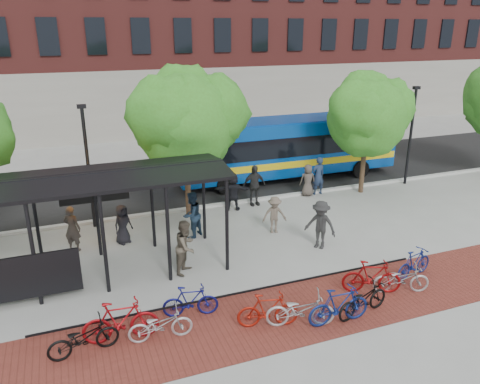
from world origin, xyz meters
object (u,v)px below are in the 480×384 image
object	(u,v)px
pedestrian_8	(186,247)
bus_shelter	(59,193)
bike_3	(190,301)
lamp_post_left	(88,164)
bike_5	(268,310)
pedestrian_1	(72,229)
pedestrian_2	(192,215)
pedestrian_5	(233,191)
tree_c	(369,112)
bus	(287,145)
bike_2	(160,325)
bike_6	(300,310)
pedestrian_9	(320,225)
pedestrian_4	(254,185)
bike_0	(83,338)
bike_11	(414,263)
bike_8	(363,300)
pedestrian_7	(318,176)
pedestrian_3	(274,215)
pedestrian_6	(308,180)
bike_10	(401,279)
lamp_post_right	(411,133)
bike_9	(372,277)
bike_1	(121,321)
pedestrian_0	(123,224)
bike_7	(339,306)
tree_b	(187,116)

from	to	relation	value
pedestrian_8	bus_shelter	bearing A→B (deg)	114.70
bike_3	lamp_post_left	bearing A→B (deg)	27.24
bike_5	pedestrian_1	size ratio (longest dim) A/B	0.97
pedestrian_2	pedestrian_5	size ratio (longest dim) A/B	1.06
tree_c	bus	distance (m)	4.79
tree_c	bike_2	distance (m)	14.98
bike_6	pedestrian_9	bearing A→B (deg)	-18.18
bus	pedestrian_4	bearing A→B (deg)	-134.86
bike_3	bike_0	bearing A→B (deg)	114.15
bike_11	pedestrian_1	xyz separation A→B (m)	(-10.55, 6.13, 0.38)
bike_2	pedestrian_5	distance (m)	9.60
lamp_post_left	pedestrian_8	size ratio (longest dim) A/B	2.71
bike_8	pedestrian_7	xyz separation A→B (m)	(3.98, 9.58, 0.47)
pedestrian_2	pedestrian_3	distance (m)	3.33
lamp_post_left	bike_8	xyz separation A→B (m)	(6.78, -9.38, -2.25)
bike_0	pedestrian_4	bearing A→B (deg)	-51.81
lamp_post_left	bike_2	size ratio (longest dim) A/B	2.97
bike_6	pedestrian_6	bearing A→B (deg)	-11.81
pedestrian_7	bike_10	bearing A→B (deg)	72.55
bike_2	pedestrian_5	world-z (taller)	pedestrian_5
lamp_post_left	pedestrian_1	world-z (taller)	lamp_post_left
tree_c	lamp_post_left	size ratio (longest dim) A/B	1.16
lamp_post_right	bike_11	world-z (taller)	lamp_post_right
bike_10	bike_6	bearing A→B (deg)	115.63
bus	pedestrian_6	distance (m)	3.11
bike_9	pedestrian_9	xyz separation A→B (m)	(0.09, 3.37, 0.39)
bus_shelter	pedestrian_8	distance (m)	4.42
bike_6	pedestrian_6	xyz separation A→B (m)	(5.36, 9.42, 0.28)
tree_c	bike_1	xyz separation A→B (m)	(-13.02, -7.86, -3.45)
bike_10	pedestrian_9	size ratio (longest dim) A/B	0.95
pedestrian_2	pedestrian_5	bearing A→B (deg)	-173.94
lamp_post_right	pedestrian_2	xyz separation A→B (m)	(-12.42, -2.43, -1.81)
pedestrian_0	pedestrian_8	bearing A→B (deg)	-91.10
bike_3	bike_10	bearing A→B (deg)	-87.64
pedestrian_5	bike_7	bearing A→B (deg)	108.56
pedestrian_1	pedestrian_8	world-z (taller)	pedestrian_8
bike_2	pedestrian_1	bearing A→B (deg)	21.53
bus_shelter	tree_b	world-z (taller)	tree_b
bus	bike_5	xyz separation A→B (m)	(-6.46, -12.02, -1.38)
bus_shelter	tree_b	xyz separation A→B (m)	(5.23, 3.83, 1.46)
bus_shelter	lamp_post_right	xyz separation A→B (m)	(17.13, 4.08, -0.25)
lamp_post_left	bike_8	world-z (taller)	lamp_post_left
lamp_post_right	bus_shelter	bearing A→B (deg)	-166.61
bike_10	pedestrian_2	distance (m)	8.13
bus	bike_5	size ratio (longest dim) A/B	7.08
pedestrian_4	pedestrian_6	world-z (taller)	pedestrian_4
bus_shelter	lamp_post_left	xyz separation A→B (m)	(1.13, 4.08, -0.25)
lamp_post_left	pedestrian_8	bearing A→B (deg)	-62.56
tree_c	pedestrian_3	world-z (taller)	tree_c
bike_11	pedestrian_0	world-z (taller)	pedestrian_0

